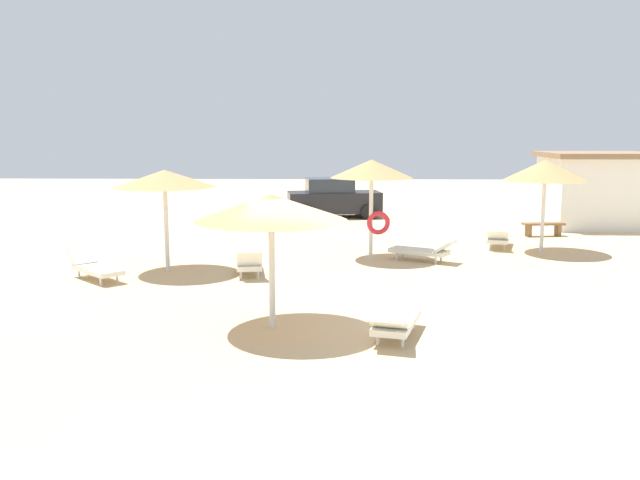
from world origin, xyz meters
TOP-DOWN VIEW (x-y plane):
  - ground_plane at (0.00, 0.00)m, footprint 80.00×80.00m
  - parasol_0 at (-4.18, 5.03)m, footprint 2.68×2.68m
  - parasol_1 at (-0.83, -0.14)m, footprint 2.88×2.88m
  - parasol_2 at (6.79, 8.22)m, footprint 2.55×2.55m
  - parasol_4 at (1.40, 7.07)m, footprint 2.42×2.42m
  - lounger_0 at (-1.92, 4.63)m, footprint 0.93×1.93m
  - lounger_1 at (1.48, -0.76)m, footprint 1.13×2.01m
  - lounger_2 at (5.64, 8.97)m, footprint 1.19×1.99m
  - lounger_4 at (2.90, 6.59)m, footprint 1.97×1.49m
  - lounger_5 at (-5.76, 3.94)m, footprint 1.79×1.77m
  - bench_0 at (7.81, 11.42)m, footprint 1.54×0.58m
  - parked_car at (0.19, 16.56)m, footprint 4.21×2.46m
  - beach_cabana at (10.59, 14.01)m, footprint 4.17×3.74m

SIDE VIEW (x-z plane):
  - ground_plane at x=0.00m, z-range 0.00..0.00m
  - lounger_1 at x=1.48m, z-range -0.01..0.62m
  - lounger_4 at x=2.90m, z-range -0.02..0.65m
  - lounger_2 at x=5.64m, z-range -0.04..0.68m
  - lounger_5 at x=-5.76m, z-range -0.05..0.70m
  - lounger_0 at x=-1.92m, z-range -0.08..0.73m
  - bench_0 at x=7.81m, z-range 0.10..0.59m
  - parked_car at x=0.19m, z-range -0.04..1.68m
  - beach_cabana at x=10.59m, z-range 0.02..2.95m
  - parasol_1 at x=-0.83m, z-range 1.03..3.61m
  - parasol_0 at x=-4.18m, z-range 1.12..3.85m
  - parasol_2 at x=6.79m, z-range 1.10..3.98m
  - parasol_4 at x=1.40m, z-range 1.14..4.06m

